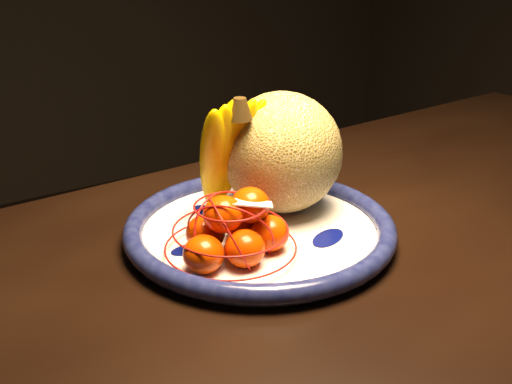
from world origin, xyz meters
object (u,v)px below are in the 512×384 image
cantaloupe (282,152)px  banana_bunch (225,151)px  mandarin_bag (234,231)px  fruit_bowl (260,229)px  dining_table (434,289)px

cantaloupe → banana_bunch: bearing=163.6°
banana_bunch → mandarin_bag: (-0.05, -0.11, -0.07)m
fruit_bowl → cantaloupe: cantaloupe is taller
dining_table → cantaloupe: bearing=126.7°
fruit_bowl → banana_bunch: bearing=102.6°
fruit_bowl → banana_bunch: (-0.02, 0.07, 0.10)m
dining_table → fruit_bowl: fruit_bowl is taller
mandarin_bag → fruit_bowl: bearing=31.7°
dining_table → fruit_bowl: 0.28m
dining_table → cantaloupe: cantaloupe is taller
cantaloupe → mandarin_bag: cantaloupe is taller
mandarin_bag → cantaloupe: bearing=32.5°
dining_table → fruit_bowl: bearing=144.5°
banana_bunch → fruit_bowl: bearing=-82.4°
dining_table → cantaloupe: size_ratio=8.96×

